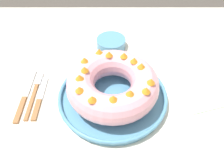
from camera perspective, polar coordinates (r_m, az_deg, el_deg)
name	(u,v)px	position (r m, az deg, el deg)	size (l,w,h in m)	color
dining_table	(109,110)	(0.81, -0.85, -6.81)	(1.36, 1.22, 0.77)	silver
serving_dish	(112,96)	(0.73, 0.00, -3.17)	(0.36, 0.36, 0.03)	#518EB2
bundt_cake	(112,84)	(0.68, 0.00, 0.05)	(0.29, 0.29, 0.10)	#E09EAD
fork	(34,91)	(0.80, -19.67, -1.78)	(0.02, 0.21, 0.01)	#936038
serving_knife	(23,99)	(0.79, -22.13, -3.54)	(0.02, 0.23, 0.01)	#936038
cake_knife	(38,101)	(0.77, -18.69, -4.18)	(0.02, 0.19, 0.01)	#936038
side_bowl	(110,43)	(0.93, -0.48, 10.67)	(0.12, 0.12, 0.04)	#518EB2
napkin	(205,94)	(0.81, 23.14, -2.51)	(0.17, 0.12, 0.00)	#B2D1B7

